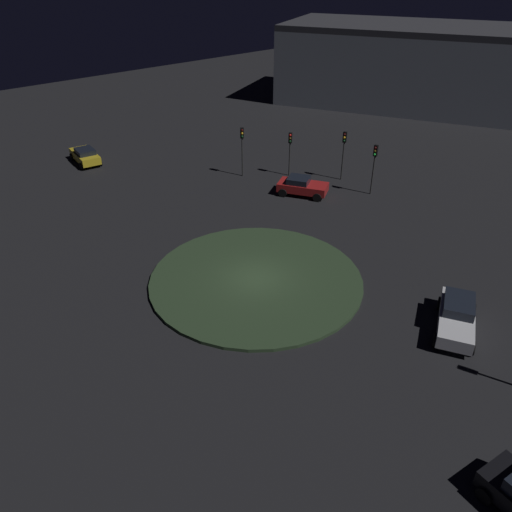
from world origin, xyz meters
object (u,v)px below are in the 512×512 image
Objects in this scene: traffic_light_southwest_far at (290,145)px; traffic_light_west at (374,160)px; car_white at (457,316)px; store_building at (418,66)px; traffic_light_southwest_near at (344,146)px; car_yellow at (85,155)px; traffic_light_southwest at (242,142)px; car_red at (302,186)px.

traffic_light_west is at bearing 68.37° from traffic_light_southwest_far.
store_building is at bearing -171.27° from car_white.
car_yellow is at bearing -74.37° from traffic_light_southwest_near.
traffic_light_southwest_near is at bearing 80.46° from traffic_light_southwest.
store_building is at bearing 78.71° from car_red.
traffic_light_west is 1.07× the size of traffic_light_southwest_far.
traffic_light_southwest_far reaches higher than car_white.
car_white is 1.15× the size of traffic_light_southwest_near.
traffic_light_southwest reaches higher than traffic_light_southwest_far.
store_building is at bearing 154.60° from traffic_light_southwest_far.
car_yellow is 1.00× the size of car_red.
car_red is 1.12× the size of traffic_light_southwest_far.
car_red is 0.12× the size of store_building.
car_red is at bearing 46.89° from traffic_light_southwest.
traffic_light_southwest_far is (2.18, -7.23, -0.18)m from traffic_light_west.
traffic_light_southwest_far is at bearing -85.11° from traffic_light_west.
traffic_light_west is (-5.32, 9.88, -0.13)m from traffic_light_southwest.
traffic_light_west is 0.11× the size of store_building.
car_yellow is at bearing 53.29° from store_building.
traffic_light_southwest is at bearing -135.89° from car_yellow.
traffic_light_west is at bearing 91.65° from store_building.
car_red is 4.61m from traffic_light_southwest_far.
traffic_light_southwest_far is at bearing -76.38° from traffic_light_southwest_near.
traffic_light_west is at bearing -139.35° from car_yellow.
car_yellow is 1.12× the size of traffic_light_southwest_far.
car_red is at bearing 21.14° from traffic_light_southwest_far.
car_yellow is at bearing -89.14° from traffic_light_southwest_far.
traffic_light_southwest_near is 3.62m from traffic_light_west.
store_building is at bearing 178.29° from traffic_light_southwest_near.
car_yellow is at bearing -68.94° from traffic_light_west.
car_white is 0.13× the size of store_building.
car_yellow is at bearing -111.55° from car_white.
car_yellow is at bearing -106.09° from traffic_light_southwest.
car_red is 5.33m from traffic_light_southwest_near.
store_building is at bearing -164.52° from traffic_light_west.
traffic_light_southwest_far is (-3.14, 2.65, -0.31)m from traffic_light_southwest.
store_building is (-37.58, -27.53, 3.89)m from car_white.
car_white is 35.74m from car_yellow.
traffic_light_southwest_far is 0.11× the size of store_building.
car_white is 1.13× the size of car_yellow.
car_red is (-9.98, 18.35, 0.00)m from car_yellow.
traffic_light_southwest is at bearing 71.51° from store_building.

